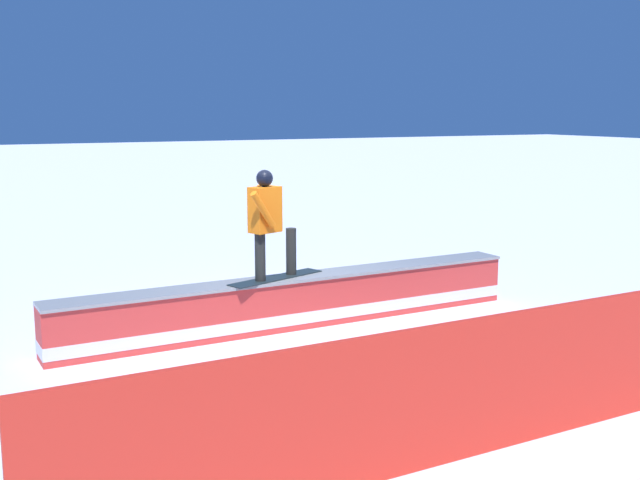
# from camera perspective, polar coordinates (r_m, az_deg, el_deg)

# --- Properties ---
(ground_plane) EXTENTS (120.00, 120.00, 0.00)m
(ground_plane) POSITION_cam_1_polar(r_m,az_deg,el_deg) (10.80, -1.66, -6.28)
(ground_plane) COLOR white
(grind_box) EXTENTS (6.79, 0.78, 0.70)m
(grind_box) POSITION_cam_1_polar(r_m,az_deg,el_deg) (10.71, -1.67, -4.64)
(grind_box) COLOR red
(grind_box) RESTS_ON ground_plane
(snowboarder) EXTENTS (1.49, 0.76, 1.47)m
(snowboarder) POSITION_cam_1_polar(r_m,az_deg,el_deg) (10.25, -3.82, 1.41)
(snowboarder) COLOR #1C272B
(snowboarder) RESTS_ON grind_box
(safety_fence) EXTENTS (8.22, 0.39, 1.22)m
(safety_fence) POSITION_cam_1_polar(r_m,az_deg,el_deg) (7.11, 13.53, -9.93)
(safety_fence) COLOR red
(safety_fence) RESTS_ON ground_plane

